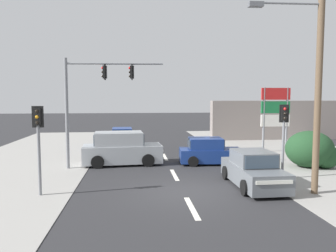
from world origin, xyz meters
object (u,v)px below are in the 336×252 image
(utility_pole_foreground_right, at_px, (317,54))
(pedestal_signal_left_kerb, at_px, (38,135))
(shopping_plaza_sign, at_px, (275,110))
(suv_crossing_left, at_px, (121,149))
(hatchback_oncoming_mid, at_px, (209,152))
(hatchback_kerbside_parked, at_px, (122,138))
(sedan_oncoming_near, at_px, (253,170))
(traffic_signal_mast, at_px, (91,93))
(pedestal_signal_right_kerb, at_px, (284,129))

(utility_pole_foreground_right, xyz_separation_m, pedestal_signal_left_kerb, (-10.84, 0.90, -3.14))
(shopping_plaza_sign, xyz_separation_m, suv_crossing_left, (-10.76, -3.33, -2.10))
(hatchback_oncoming_mid, bearing_deg, hatchback_kerbside_parked, 126.91)
(hatchback_kerbside_parked, distance_m, sedan_oncoming_near, 13.53)
(traffic_signal_mast, distance_m, pedestal_signal_right_kerb, 10.07)
(pedestal_signal_right_kerb, xyz_separation_m, hatchback_oncoming_mid, (-2.63, 3.97, -1.71))
(pedestal_signal_right_kerb, distance_m, pedestal_signal_left_kerb, 10.85)
(suv_crossing_left, bearing_deg, traffic_signal_mast, -148.96)
(utility_pole_foreground_right, relative_size, sedan_oncoming_near, 2.44)
(sedan_oncoming_near, bearing_deg, pedestal_signal_left_kerb, -176.92)
(pedestal_signal_right_kerb, distance_m, suv_crossing_left, 9.01)
(traffic_signal_mast, distance_m, hatchback_kerbside_parked, 8.51)
(traffic_signal_mast, distance_m, hatchback_oncoming_mid, 7.55)
(traffic_signal_mast, height_order, suv_crossing_left, traffic_signal_mast)
(shopping_plaza_sign, xyz_separation_m, hatchback_kerbside_parked, (-10.96, 3.38, -2.28))
(utility_pole_foreground_right, height_order, sedan_oncoming_near, utility_pole_foreground_right)
(utility_pole_foreground_right, relative_size, traffic_signal_mast, 1.73)
(shopping_plaza_sign, distance_m, suv_crossing_left, 11.46)
(pedestal_signal_left_kerb, bearing_deg, sedan_oncoming_near, 3.08)
(pedestal_signal_right_kerb, height_order, hatchback_kerbside_parked, pedestal_signal_right_kerb)
(hatchback_kerbside_parked, distance_m, hatchback_oncoming_mid, 8.85)
(utility_pole_foreground_right, height_order, pedestal_signal_left_kerb, utility_pole_foreground_right)
(pedestal_signal_left_kerb, relative_size, suv_crossing_left, 0.77)
(traffic_signal_mast, relative_size, sedan_oncoming_near, 1.41)
(shopping_plaza_sign, bearing_deg, traffic_signal_mast, -160.87)
(hatchback_kerbside_parked, height_order, sedan_oncoming_near, sedan_oncoming_near)
(suv_crossing_left, bearing_deg, hatchback_oncoming_mid, -4.05)
(hatchback_kerbside_parked, bearing_deg, sedan_oncoming_near, -63.13)
(utility_pole_foreground_right, relative_size, hatchback_kerbside_parked, 2.81)
(suv_crossing_left, relative_size, sedan_oncoming_near, 1.09)
(shopping_plaza_sign, bearing_deg, sedan_oncoming_near, -119.11)
(utility_pole_foreground_right, bearing_deg, hatchback_kerbside_parked, 120.89)
(hatchback_kerbside_parked, bearing_deg, pedestal_signal_left_kerb, -102.55)
(pedestal_signal_left_kerb, bearing_deg, suv_crossing_left, 62.89)
(shopping_plaza_sign, bearing_deg, pedestal_signal_left_kerb, -146.29)
(hatchback_kerbside_parked, relative_size, hatchback_oncoming_mid, 0.99)
(pedestal_signal_right_kerb, height_order, pedestal_signal_left_kerb, same)
(sedan_oncoming_near, bearing_deg, shopping_plaza_sign, 60.89)
(pedestal_signal_left_kerb, xyz_separation_m, suv_crossing_left, (2.99, 5.84, -1.53))
(utility_pole_foreground_right, bearing_deg, pedestal_signal_left_kerb, 175.28)
(traffic_signal_mast, height_order, sedan_oncoming_near, traffic_signal_mast)
(suv_crossing_left, distance_m, hatchback_kerbside_parked, 6.72)
(pedestal_signal_right_kerb, bearing_deg, pedestal_signal_left_kerb, -172.01)
(traffic_signal_mast, bearing_deg, suv_crossing_left, 31.04)
(utility_pole_foreground_right, height_order, suv_crossing_left, utility_pole_foreground_right)
(suv_crossing_left, height_order, hatchback_kerbside_parked, suv_crossing_left)
(traffic_signal_mast, xyz_separation_m, pedestal_signal_right_kerb, (9.33, -3.38, -1.73))
(utility_pole_foreground_right, xyz_separation_m, shopping_plaza_sign, (2.91, 10.07, -2.58))
(utility_pole_foreground_right, xyz_separation_m, sedan_oncoming_near, (-1.93, 1.38, -4.86))
(pedestal_signal_left_kerb, distance_m, shopping_plaza_sign, 16.54)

